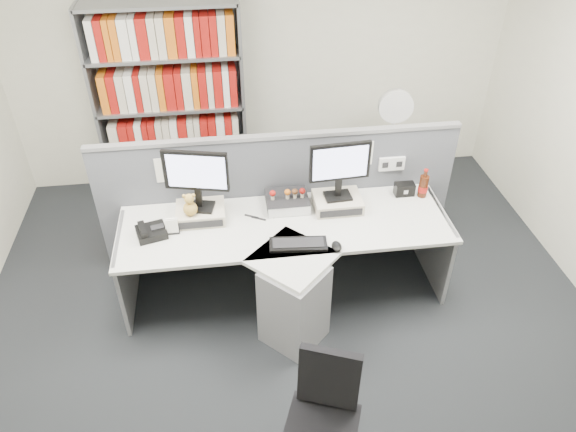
{
  "coord_description": "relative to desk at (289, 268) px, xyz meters",
  "views": [
    {
      "loc": [
        -0.43,
        -2.52,
        3.33
      ],
      "look_at": [
        0.0,
        0.65,
        0.92
      ],
      "focal_mm": 33.97,
      "sensor_mm": 36.0,
      "label": 1
    }
  ],
  "objects": [
    {
      "name": "ground",
      "position": [
        0.0,
        -0.6,
        -0.46
      ],
      "size": [
        5.5,
        5.5,
        0.0
      ],
      "primitive_type": "plane",
      "color": "#24272B",
      "rests_on": "ground"
    },
    {
      "name": "room_shell",
      "position": [
        0.0,
        -0.6,
        1.33
      ],
      "size": [
        5.04,
        5.54,
        2.72
      ],
      "color": "silver",
      "rests_on": "ground"
    },
    {
      "name": "partition",
      "position": [
        0.0,
        0.65,
        0.19
      ],
      "size": [
        3.0,
        0.08,
        1.27
      ],
      "color": "#585B64",
      "rests_on": "ground"
    },
    {
      "name": "desk",
      "position": [
        0.0,
        0.0,
        0.0
      ],
      "size": [
        2.6,
        1.2,
        0.72
      ],
      "color": "silver",
      "rests_on": "ground"
    },
    {
      "name": "monitor_riser_left",
      "position": [
        -0.65,
        0.38,
        0.31
      ],
      "size": [
        0.38,
        0.31,
        0.1
      ],
      "color": "beige",
      "rests_on": "desk"
    },
    {
      "name": "monitor_riser_right",
      "position": [
        0.45,
        0.38,
        0.31
      ],
      "size": [
        0.38,
        0.31,
        0.1
      ],
      "color": "beige",
      "rests_on": "desk"
    },
    {
      "name": "monitor_left",
      "position": [
        -0.65,
        0.38,
        0.67
      ],
      "size": [
        0.49,
        0.2,
        0.5
      ],
      "color": "black",
      "rests_on": "monitor_riser_left"
    },
    {
      "name": "monitor_right",
      "position": [
        0.45,
        0.38,
        0.66
      ],
      "size": [
        0.48,
        0.17,
        0.49
      ],
      "color": "black",
      "rests_on": "monitor_riser_right"
    },
    {
      "name": "desktop_pc",
      "position": [
        0.05,
        0.45,
        0.31
      ],
      "size": [
        0.34,
        0.3,
        0.09
      ],
      "color": "black",
      "rests_on": "desk"
    },
    {
      "name": "figurines",
      "position": [
        0.06,
        0.44,
        0.41
      ],
      "size": [
        0.29,
        0.05,
        0.09
      ],
      "color": "beige",
      "rests_on": "desktop_pc"
    },
    {
      "name": "keyboard",
      "position": [
        0.06,
        -0.05,
        0.28
      ],
      "size": [
        0.44,
        0.2,
        0.03
      ],
      "color": "black",
      "rests_on": "desk"
    },
    {
      "name": "mouse",
      "position": [
        0.34,
        -0.13,
        0.29
      ],
      "size": [
        0.07,
        0.12,
        0.04
      ],
      "primitive_type": "ellipsoid",
      "color": "black",
      "rests_on": "desk"
    },
    {
      "name": "desk_phone",
      "position": [
        -1.03,
        0.21,
        0.3
      ],
      "size": [
        0.26,
        0.25,
        0.09
      ],
      "color": "black",
      "rests_on": "desk"
    },
    {
      "name": "desk_calendar",
      "position": [
        -0.87,
        0.23,
        0.32
      ],
      "size": [
        0.1,
        0.08,
        0.13
      ],
      "color": "black",
      "rests_on": "desk"
    },
    {
      "name": "plush_toy",
      "position": [
        -0.72,
        0.31,
        0.44
      ],
      "size": [
        0.11,
        0.11,
        0.19
      ],
      "color": "#BA933E",
      "rests_on": "monitor_riser_left"
    },
    {
      "name": "speaker",
      "position": [
        1.04,
        0.49,
        0.32
      ],
      "size": [
        0.16,
        0.09,
        0.11
      ],
      "primitive_type": "cube",
      "color": "black",
      "rests_on": "desk"
    },
    {
      "name": "cola_bottle",
      "position": [
        1.18,
        0.45,
        0.36
      ],
      "size": [
        0.08,
        0.08,
        0.26
      ],
      "color": "#3F190A",
      "rests_on": "desk"
    },
    {
      "name": "shelving_unit",
      "position": [
        -0.9,
        1.85,
        0.52
      ],
      "size": [
        1.41,
        0.4,
        2.0
      ],
      "color": "gray",
      "rests_on": "ground"
    },
    {
      "name": "filing_cabinet",
      "position": [
        1.2,
        1.4,
        -0.11
      ],
      "size": [
        0.45,
        0.61,
        0.7
      ],
      "color": "gray",
      "rests_on": "ground"
    },
    {
      "name": "desk_fan",
      "position": [
        1.2,
        1.4,
        0.59
      ],
      "size": [
        0.33,
        0.19,
        0.55
      ],
      "color": "white",
      "rests_on": "filing_cabinet"
    },
    {
      "name": "office_chair",
      "position": [
        0.03,
        -1.32,
        0.01
      ],
      "size": [
        0.58,
        0.59,
        0.88
      ],
      "color": "silver",
      "rests_on": "ground"
    }
  ]
}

